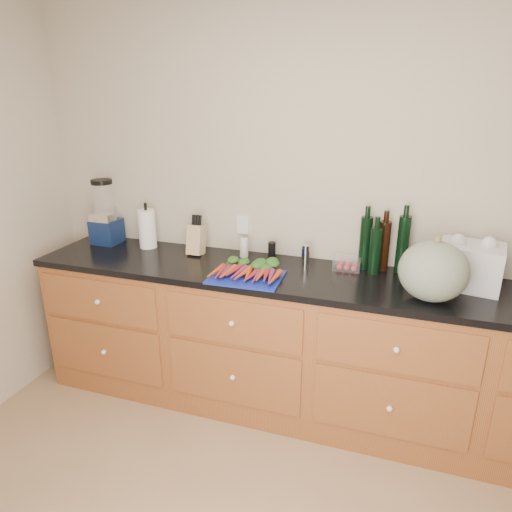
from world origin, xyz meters
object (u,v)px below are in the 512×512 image
(paper_towel, at_px, (147,229))
(tomato_box, at_px, (347,263))
(cutting_board, at_px, (246,277))
(knife_block, at_px, (196,240))
(squash, at_px, (433,271))
(blender_appliance, at_px, (105,216))
(carrots, at_px, (248,271))

(paper_towel, relative_size, tomato_box, 1.65)
(cutting_board, height_order, knife_block, knife_block)
(paper_towel, bearing_deg, cutting_board, -20.97)
(squash, distance_m, knife_block, 1.48)
(cutting_board, relative_size, paper_towel, 1.56)
(squash, bearing_deg, blender_appliance, 172.44)
(carrots, bearing_deg, tomato_box, 29.13)
(carrots, distance_m, knife_block, 0.53)
(cutting_board, distance_m, paper_towel, 0.90)
(squash, xyz_separation_m, knife_block, (-1.46, 0.27, -0.06))
(paper_towel, relative_size, knife_block, 1.36)
(squash, relative_size, tomato_box, 2.16)
(tomato_box, bearing_deg, blender_appliance, -179.58)
(blender_appliance, bearing_deg, cutting_board, -15.23)
(cutting_board, bearing_deg, paper_towel, 159.03)
(knife_block, bearing_deg, carrots, -30.45)
(squash, relative_size, paper_towel, 1.31)
(blender_appliance, distance_m, knife_block, 0.72)
(paper_towel, xyz_separation_m, tomato_box, (1.37, 0.01, -0.10))
(tomato_box, bearing_deg, cutting_board, -148.37)
(blender_appliance, height_order, knife_block, blender_appliance)
(paper_towel, height_order, tomato_box, paper_towel)
(cutting_board, relative_size, squash, 1.19)
(knife_block, bearing_deg, blender_appliance, 178.58)
(squash, xyz_separation_m, blender_appliance, (-2.17, 0.29, 0.04))
(cutting_board, distance_m, blender_appliance, 1.22)
(knife_block, bearing_deg, squash, -10.50)
(carrots, xyz_separation_m, knife_block, (-0.46, 0.27, 0.06))
(paper_towel, bearing_deg, knife_block, -3.03)
(blender_appliance, bearing_deg, tomato_box, 0.42)
(squash, height_order, knife_block, squash)
(cutting_board, relative_size, tomato_box, 2.57)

